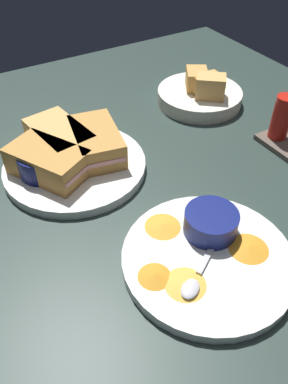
{
  "coord_description": "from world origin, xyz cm",
  "views": [
    {
      "loc": [
        42.92,
        -25.85,
        43.49
      ],
      "look_at": [
        4.68,
        -3.23,
        3.0
      ],
      "focal_mm": 36.12,
      "sensor_mm": 36.0,
      "label": 1
    }
  ],
  "objects_px": {
    "spoon_by_dark_ramekin": "(75,158)",
    "plate_chips_companion": "(208,259)",
    "sandwich_half_near": "(96,142)",
    "bread_basket_rear": "(201,93)",
    "sandwich_half_far": "(60,139)",
    "sandwich_half_extra": "(48,162)",
    "spoon_by_gravy_ramekin": "(194,281)",
    "plate_sandwich_main": "(75,166)",
    "ramekin_dark_sauce": "(41,162)",
    "ramekin_light_gravy": "(211,222)"
  },
  "relations": [
    {
      "from": "plate_sandwich_main",
      "to": "bread_basket_rear",
      "type": "height_order",
      "value": "bread_basket_rear"
    },
    {
      "from": "sandwich_half_extra",
      "to": "spoon_by_dark_ramekin",
      "type": "relative_size",
      "value": 1.52
    },
    {
      "from": "plate_sandwich_main",
      "to": "plate_chips_companion",
      "type": "xyz_separation_m",
      "value": [
        0.28,
        0.08,
        0.0
      ]
    },
    {
      "from": "sandwich_half_near",
      "to": "sandwich_half_extra",
      "type": "relative_size",
      "value": 0.95
    },
    {
      "from": "sandwich_half_near",
      "to": "ramekin_light_gravy",
      "type": "distance_m",
      "value": 0.26
    },
    {
      "from": "spoon_by_dark_ramekin",
      "to": "sandwich_half_near",
      "type": "bearing_deg",
      "value": 89.98
    },
    {
      "from": "sandwich_half_near",
      "to": "plate_chips_companion",
      "type": "height_order",
      "value": "sandwich_half_near"
    },
    {
      "from": "spoon_by_gravy_ramekin",
      "to": "bread_basket_rear",
      "type": "xyz_separation_m",
      "value": [
        -0.39,
        0.3,
        0.0
      ]
    },
    {
      "from": "sandwich_half_near",
      "to": "bread_basket_rear",
      "type": "relative_size",
      "value": 0.78
    },
    {
      "from": "sandwich_half_extra",
      "to": "ramekin_dark_sauce",
      "type": "distance_m",
      "value": 0.01
    },
    {
      "from": "plate_chips_companion",
      "to": "spoon_by_gravy_ramekin",
      "type": "height_order",
      "value": "spoon_by_gravy_ramekin"
    },
    {
      "from": "sandwich_half_far",
      "to": "plate_chips_companion",
      "type": "xyz_separation_m",
      "value": [
        0.33,
        0.08,
        -0.03
      ]
    },
    {
      "from": "sandwich_half_far",
      "to": "ramekin_dark_sauce",
      "type": "xyz_separation_m",
      "value": [
        0.04,
        -0.05,
        -0.0
      ]
    },
    {
      "from": "spoon_by_dark_ramekin",
      "to": "bread_basket_rear",
      "type": "xyz_separation_m",
      "value": [
        -0.07,
        0.33,
        0.0
      ]
    },
    {
      "from": "sandwich_half_extra",
      "to": "bread_basket_rear",
      "type": "height_order",
      "value": "bread_basket_rear"
    },
    {
      "from": "spoon_by_dark_ramekin",
      "to": "plate_chips_companion",
      "type": "distance_m",
      "value": 0.3
    },
    {
      "from": "ramekin_dark_sauce",
      "to": "plate_sandwich_main",
      "type": "bearing_deg",
      "value": 87.78
    },
    {
      "from": "sandwich_half_near",
      "to": "spoon_by_gravy_ramekin",
      "type": "bearing_deg",
      "value": -2.6
    },
    {
      "from": "plate_sandwich_main",
      "to": "sandwich_half_far",
      "type": "distance_m",
      "value": 0.06
    },
    {
      "from": "ramekin_dark_sauce",
      "to": "sandwich_half_extra",
      "type": "bearing_deg",
      "value": 49.26
    },
    {
      "from": "plate_chips_companion",
      "to": "spoon_by_gravy_ramekin",
      "type": "distance_m",
      "value": 0.05
    },
    {
      "from": "sandwich_half_extra",
      "to": "bread_basket_rear",
      "type": "xyz_separation_m",
      "value": [
        -0.08,
        0.38,
        -0.02
      ]
    },
    {
      "from": "ramekin_dark_sauce",
      "to": "sandwich_half_far",
      "type": "bearing_deg",
      "value": 131.64
    },
    {
      "from": "sandwich_half_far",
      "to": "bread_basket_rear",
      "type": "xyz_separation_m",
      "value": [
        -0.03,
        0.34,
        -0.02
      ]
    },
    {
      "from": "ramekin_light_gravy",
      "to": "bread_basket_rear",
      "type": "relative_size",
      "value": 0.42
    },
    {
      "from": "ramekin_dark_sauce",
      "to": "spoon_by_gravy_ramekin",
      "type": "height_order",
      "value": "ramekin_dark_sauce"
    },
    {
      "from": "spoon_by_dark_ramekin",
      "to": "plate_chips_companion",
      "type": "xyz_separation_m",
      "value": [
        0.29,
        0.07,
        -0.01
      ]
    },
    {
      "from": "plate_sandwich_main",
      "to": "spoon_by_gravy_ramekin",
      "type": "relative_size",
      "value": 2.72
    },
    {
      "from": "plate_chips_companion",
      "to": "bread_basket_rear",
      "type": "distance_m",
      "value": 0.44
    },
    {
      "from": "sandwich_half_far",
      "to": "plate_chips_companion",
      "type": "relative_size",
      "value": 0.6
    },
    {
      "from": "spoon_by_dark_ramekin",
      "to": "spoon_by_gravy_ramekin",
      "type": "xyz_separation_m",
      "value": [
        0.32,
        0.03,
        0.0
      ]
    },
    {
      "from": "plate_chips_companion",
      "to": "spoon_by_gravy_ramekin",
      "type": "relative_size",
      "value": 2.58
    },
    {
      "from": "ramekin_dark_sauce",
      "to": "plate_chips_companion",
      "type": "distance_m",
      "value": 0.32
    },
    {
      "from": "spoon_by_dark_ramekin",
      "to": "plate_chips_companion",
      "type": "bearing_deg",
      "value": 13.9
    },
    {
      "from": "ramekin_dark_sauce",
      "to": "spoon_by_gravy_ramekin",
      "type": "bearing_deg",
      "value": 15.9
    },
    {
      "from": "sandwich_half_far",
      "to": "spoon_by_gravy_ramekin",
      "type": "relative_size",
      "value": 1.54
    },
    {
      "from": "ramekin_light_gravy",
      "to": "spoon_by_gravy_ramekin",
      "type": "height_order",
      "value": "ramekin_light_gravy"
    },
    {
      "from": "sandwich_half_far",
      "to": "sandwich_half_extra",
      "type": "bearing_deg",
      "value": -38.22
    },
    {
      "from": "sandwich_half_extra",
      "to": "plate_chips_companion",
      "type": "relative_size",
      "value": 0.63
    },
    {
      "from": "sandwich_half_far",
      "to": "sandwich_half_extra",
      "type": "distance_m",
      "value": 0.07
    },
    {
      "from": "plate_chips_companion",
      "to": "sandwich_half_extra",
      "type": "bearing_deg",
      "value": -156.23
    },
    {
      "from": "plate_sandwich_main",
      "to": "sandwich_half_extra",
      "type": "distance_m",
      "value": 0.06
    },
    {
      "from": "plate_sandwich_main",
      "to": "spoon_by_gravy_ramekin",
      "type": "xyz_separation_m",
      "value": [
        0.31,
        0.03,
        0.01
      ]
    },
    {
      "from": "plate_sandwich_main",
      "to": "spoon_by_gravy_ramekin",
      "type": "height_order",
      "value": "spoon_by_gravy_ramekin"
    },
    {
      "from": "sandwich_half_near",
      "to": "spoon_by_gravy_ramekin",
      "type": "height_order",
      "value": "sandwich_half_near"
    },
    {
      "from": "ramekin_light_gravy",
      "to": "bread_basket_rear",
      "type": "distance_m",
      "value": 0.4
    },
    {
      "from": "plate_sandwich_main",
      "to": "sandwich_half_near",
      "type": "distance_m",
      "value": 0.06
    },
    {
      "from": "sandwich_half_near",
      "to": "sandwich_half_extra",
      "type": "bearing_deg",
      "value": -83.22
    },
    {
      "from": "bread_basket_rear",
      "to": "sandwich_half_extra",
      "type": "bearing_deg",
      "value": -77.71
    },
    {
      "from": "spoon_by_dark_ramekin",
      "to": "spoon_by_gravy_ramekin",
      "type": "distance_m",
      "value": 0.32
    }
  ]
}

